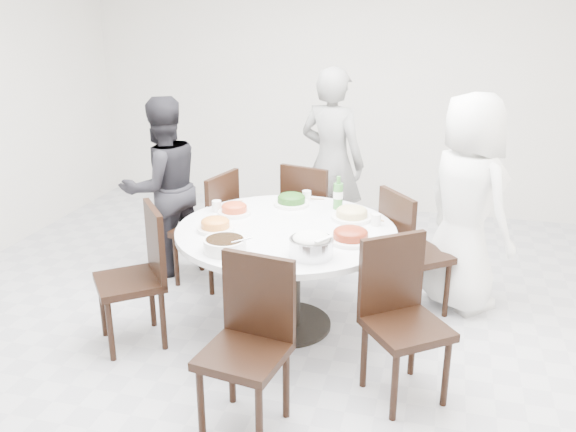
% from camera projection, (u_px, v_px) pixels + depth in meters
% --- Properties ---
extents(floor, '(6.00, 6.00, 0.01)m').
position_uv_depth(floor, '(289.00, 341.00, 4.19)').
color(floor, '#BBBCC1').
rests_on(floor, ground).
extents(wall_back, '(6.00, 0.01, 2.80)m').
position_uv_depth(wall_back, '(360.00, 81.00, 6.46)').
color(wall_back, silver).
rests_on(wall_back, ground).
extents(dining_table, '(1.50, 1.50, 0.75)m').
position_uv_depth(dining_table, '(286.00, 278.00, 4.26)').
color(dining_table, white).
rests_on(dining_table, floor).
extents(chair_ne, '(0.59, 0.59, 0.95)m').
position_uv_depth(chair_ne, '(416.00, 252.00, 4.44)').
color(chair_ne, black).
rests_on(chair_ne, floor).
extents(chair_n, '(0.51, 0.51, 0.95)m').
position_uv_depth(chair_n, '(314.00, 216.00, 5.20)').
color(chair_n, black).
rests_on(chair_n, floor).
extents(chair_nw, '(0.51, 0.51, 0.95)m').
position_uv_depth(chair_nw, '(204.00, 228.00, 4.92)').
color(chair_nw, black).
rests_on(chair_nw, floor).
extents(chair_sw, '(0.59, 0.59, 0.95)m').
position_uv_depth(chair_sw, '(129.00, 279.00, 4.02)').
color(chair_sw, black).
rests_on(chair_sw, floor).
extents(chair_s, '(0.48, 0.48, 0.95)m').
position_uv_depth(chair_s, '(243.00, 351.00, 3.19)').
color(chair_s, black).
rests_on(chair_s, floor).
extents(chair_se, '(0.59, 0.59, 0.95)m').
position_uv_depth(chair_se, '(407.00, 324.00, 3.46)').
color(chair_se, black).
rests_on(chair_se, floor).
extents(diner_right, '(0.91, 0.93, 1.62)m').
position_uv_depth(diner_right, '(467.00, 204.00, 4.44)').
color(diner_right, white).
rests_on(diner_right, floor).
extents(diner_middle, '(0.71, 0.58, 1.69)m').
position_uv_depth(diner_middle, '(332.00, 163.00, 5.43)').
color(diner_middle, black).
rests_on(diner_middle, floor).
extents(diner_left, '(0.90, 0.92, 1.50)m').
position_uv_depth(diner_left, '(163.00, 187.00, 5.05)').
color(diner_left, black).
rests_on(diner_left, floor).
extents(dish_greens, '(0.27, 0.27, 0.07)m').
position_uv_depth(dish_greens, '(291.00, 201.00, 4.59)').
color(dish_greens, white).
rests_on(dish_greens, dining_table).
extents(dish_pale, '(0.28, 0.28, 0.08)m').
position_uv_depth(dish_pale, '(352.00, 214.00, 4.29)').
color(dish_pale, white).
rests_on(dish_pale, dining_table).
extents(dish_orange, '(0.24, 0.24, 0.06)m').
position_uv_depth(dish_orange, '(234.00, 210.00, 4.39)').
color(dish_orange, white).
rests_on(dish_orange, dining_table).
extents(dish_redbrown, '(0.29, 0.29, 0.07)m').
position_uv_depth(dish_redbrown, '(350.00, 236.00, 3.89)').
color(dish_redbrown, white).
rests_on(dish_redbrown, dining_table).
extents(dish_tofu, '(0.25, 0.25, 0.06)m').
position_uv_depth(dish_tofu, '(215.00, 226.00, 4.08)').
color(dish_tofu, white).
rests_on(dish_tofu, dining_table).
extents(rice_bowl, '(0.27, 0.27, 0.11)m').
position_uv_depth(rice_bowl, '(311.00, 247.00, 3.66)').
color(rice_bowl, silver).
rests_on(rice_bowl, dining_table).
extents(soup_bowl, '(0.27, 0.27, 0.08)m').
position_uv_depth(soup_bowl, '(225.00, 245.00, 3.74)').
color(soup_bowl, white).
rests_on(soup_bowl, dining_table).
extents(beverage_bottle, '(0.07, 0.07, 0.25)m').
position_uv_depth(beverage_bottle, '(338.00, 193.00, 4.48)').
color(beverage_bottle, '#357930').
rests_on(beverage_bottle, dining_table).
extents(tea_cups, '(0.07, 0.07, 0.08)m').
position_uv_depth(tea_cups, '(308.00, 197.00, 4.66)').
color(tea_cups, white).
rests_on(tea_cups, dining_table).
extents(chopsticks, '(0.24, 0.04, 0.01)m').
position_uv_depth(chopsticks, '(306.00, 198.00, 4.76)').
color(chopsticks, tan).
rests_on(chopsticks, dining_table).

